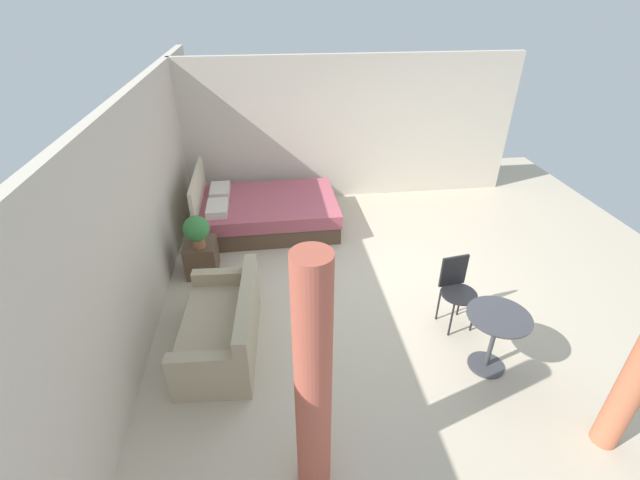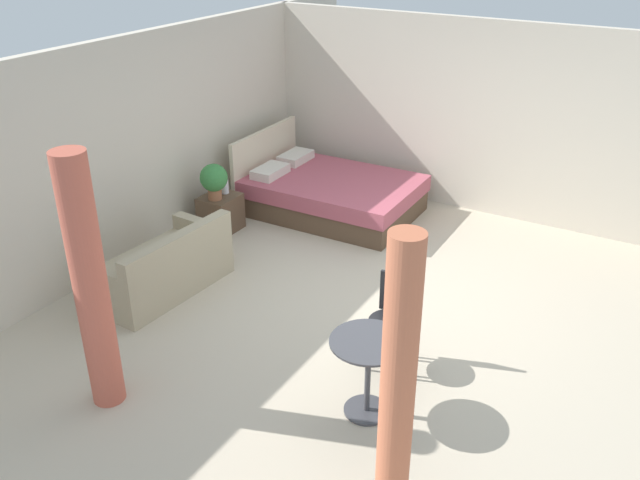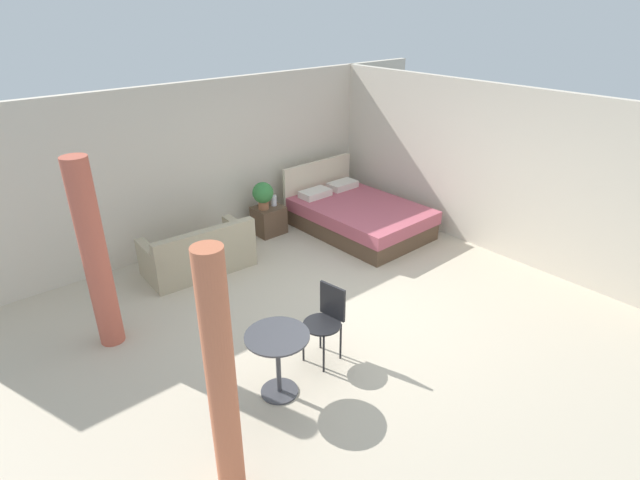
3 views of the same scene
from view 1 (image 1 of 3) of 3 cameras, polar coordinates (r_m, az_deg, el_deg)
name	(u,v)px [view 1 (image 1 of 3)]	position (r m, az deg, el deg)	size (l,w,h in m)	color
ground_plane	(384,281)	(6.16, 8.48, -5.36)	(8.79, 9.10, 0.02)	beige
wall_back	(140,211)	(5.51, -22.69, 3.54)	(8.79, 0.12, 2.58)	beige
wall_right	(350,129)	(8.13, 4.00, 14.40)	(0.12, 6.10, 2.58)	beige
bed	(265,212)	(7.33, -7.28, 3.71)	(1.59, 2.28, 1.02)	brown
couch	(223,329)	(5.06, -12.65, -11.38)	(1.58, 0.89, 0.76)	tan
nightstand	(202,257)	(6.36, -15.37, -2.22)	(0.49, 0.43, 0.48)	brown
potted_plant	(197,230)	(6.02, -16.02, 1.31)	(0.35, 0.35, 0.47)	#935B3D
vase	(199,233)	(6.30, -15.69, 0.85)	(0.11, 0.11, 0.17)	silver
balcony_table	(495,332)	(4.91, 22.15, -11.16)	(0.65, 0.65, 0.72)	#3F3F44
cafe_chair_near_window	(456,285)	(5.35, 17.56, -5.71)	(0.48, 0.48, 0.88)	black
curtain_right	(313,385)	(3.27, -0.92, -18.61)	(0.28, 0.28, 2.26)	#C15B47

